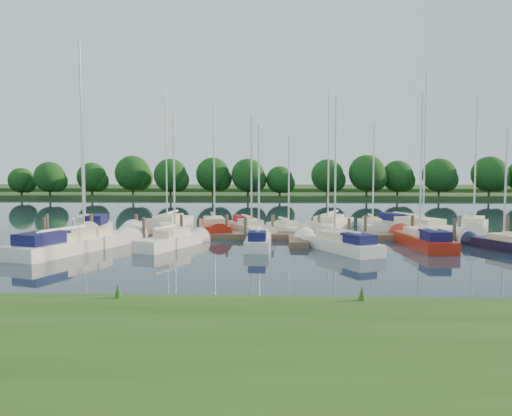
{
  "coord_description": "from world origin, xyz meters",
  "views": [
    {
      "loc": [
        -1.37,
        -27.93,
        4.71
      ],
      "look_at": [
        -2.92,
        8.0,
        2.2
      ],
      "focal_mm": 35.0,
      "sensor_mm": 36.0,
      "label": 1
    }
  ],
  "objects_px": {
    "dock": "(297,237)",
    "motorboat": "(96,228)",
    "sailboat_n_0": "(85,226)",
    "sailboat_n_5": "(288,230)",
    "sailboat_s_2": "(259,242)"
  },
  "relations": [
    {
      "from": "dock",
      "to": "motorboat",
      "type": "bearing_deg",
      "value": 167.25
    },
    {
      "from": "sailboat_n_0",
      "to": "sailboat_n_5",
      "type": "relative_size",
      "value": 1.29
    },
    {
      "from": "motorboat",
      "to": "sailboat_s_2",
      "type": "relative_size",
      "value": 0.65
    },
    {
      "from": "motorboat",
      "to": "sailboat_s_2",
      "type": "bearing_deg",
      "value": 144.9
    },
    {
      "from": "motorboat",
      "to": "sailboat_s_2",
      "type": "height_order",
      "value": "sailboat_s_2"
    },
    {
      "from": "sailboat_n_0",
      "to": "sailboat_s_2",
      "type": "bearing_deg",
      "value": 123.87
    },
    {
      "from": "sailboat_n_0",
      "to": "sailboat_n_5",
      "type": "bearing_deg",
      "value": 150.66
    },
    {
      "from": "sailboat_n_5",
      "to": "sailboat_s_2",
      "type": "bearing_deg",
      "value": 55.51
    },
    {
      "from": "dock",
      "to": "motorboat",
      "type": "height_order",
      "value": "motorboat"
    },
    {
      "from": "sailboat_n_5",
      "to": "sailboat_s_2",
      "type": "relative_size",
      "value": 0.97
    },
    {
      "from": "sailboat_n_0",
      "to": "sailboat_n_5",
      "type": "xyz_separation_m",
      "value": [
        16.81,
        -1.5,
        -0.01
      ]
    },
    {
      "from": "sailboat_s_2",
      "to": "motorboat",
      "type": "bearing_deg",
      "value": 151.53
    },
    {
      "from": "dock",
      "to": "motorboat",
      "type": "distance_m",
      "value": 16.15
    },
    {
      "from": "dock",
      "to": "motorboat",
      "type": "xyz_separation_m",
      "value": [
        -15.75,
        3.56,
        0.16
      ]
    },
    {
      "from": "motorboat",
      "to": "dock",
      "type": "bearing_deg",
      "value": 161.28
    }
  ]
}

